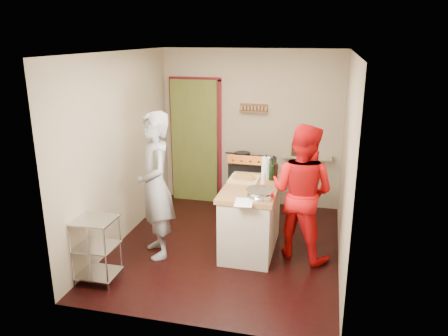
{
  "coord_description": "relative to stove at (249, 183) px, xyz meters",
  "views": [
    {
      "loc": [
        1.24,
        -5.3,
        2.8
      ],
      "look_at": [
        -0.04,
        0.0,
        1.13
      ],
      "focal_mm": 35.0,
      "sensor_mm": 36.0,
      "label": 1
    }
  ],
  "objects": [
    {
      "name": "left_wall",
      "position": [
        -1.55,
        -1.42,
        0.85
      ],
      "size": [
        0.04,
        3.5,
        2.6
      ],
      "primitive_type": "cube",
      "color": "tan",
      "rests_on": "ground"
    },
    {
      "name": "island",
      "position": [
        0.28,
        -1.41,
        0.03
      ],
      "size": [
        0.71,
        1.35,
        1.21
      ],
      "color": "#BFB4A2",
      "rests_on": "ground"
    },
    {
      "name": "person_red",
      "position": [
        0.93,
        -1.42,
        0.44
      ],
      "size": [
        1.05,
        0.94,
        1.77
      ],
      "primitive_type": "imported",
      "rotation": [
        0.0,
        0.0,
        2.76
      ],
      "color": "red",
      "rests_on": "ground"
    },
    {
      "name": "wire_shelving",
      "position": [
        -1.33,
        -2.62,
        -0.01
      ],
      "size": [
        0.48,
        0.4,
        0.8
      ],
      "color": "silver",
      "rests_on": "ground"
    },
    {
      "name": "floor",
      "position": [
        -0.05,
        -1.42,
        -0.45
      ],
      "size": [
        3.5,
        3.5,
        0.0
      ],
      "primitive_type": "plane",
      "color": "black",
      "rests_on": "ground"
    },
    {
      "name": "ceiling",
      "position": [
        -0.05,
        -1.42,
        2.16
      ],
      "size": [
        3.0,
        3.5,
        0.02
      ],
      "primitive_type": "cube",
      "color": "white",
      "rests_on": "back_wall"
    },
    {
      "name": "right_wall",
      "position": [
        1.45,
        -1.42,
        0.85
      ],
      "size": [
        0.04,
        3.5,
        2.6
      ],
      "primitive_type": "cube",
      "color": "tan",
      "rests_on": "ground"
    },
    {
      "name": "back_wall",
      "position": [
        -0.69,
        0.36,
        0.68
      ],
      "size": [
        3.0,
        0.44,
        2.6
      ],
      "color": "tan",
      "rests_on": "ground"
    },
    {
      "name": "stove",
      "position": [
        0.0,
        0.0,
        0.0
      ],
      "size": [
        0.6,
        0.63,
        1.0
      ],
      "color": "black",
      "rests_on": "ground"
    },
    {
      "name": "person_stripe",
      "position": [
        -0.89,
        -1.82,
        0.5
      ],
      "size": [
        0.77,
        0.83,
        1.91
      ],
      "primitive_type": "imported",
      "rotation": [
        0.0,
        0.0,
        -0.97
      ],
      "color": "#AAAAAF",
      "rests_on": "ground"
    }
  ]
}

